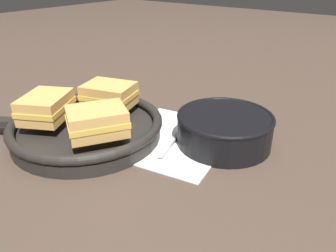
{
  "coord_description": "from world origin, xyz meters",
  "views": [
    {
      "loc": [
        -0.44,
        -0.34,
        0.31
      ],
      "look_at": [
        0.0,
        -0.01,
        0.03
      ],
      "focal_mm": 35.0,
      "sensor_mm": 36.0,
      "label": 1
    }
  ],
  "objects_px": {
    "spoon": "(183,129)",
    "soup_bowl": "(224,127)",
    "sandwich_near_left": "(97,121)",
    "skillet": "(86,128)",
    "sandwich_far_left": "(46,107)",
    "sandwich_near_right": "(109,95)"
  },
  "relations": [
    {
      "from": "spoon",
      "to": "sandwich_far_left",
      "type": "bearing_deg",
      "value": 116.86
    },
    {
      "from": "spoon",
      "to": "sandwich_far_left",
      "type": "distance_m",
      "value": 0.27
    },
    {
      "from": "sandwich_near_right",
      "to": "sandwich_far_left",
      "type": "xyz_separation_m",
      "value": [
        -0.12,
        0.05,
        0.0
      ]
    },
    {
      "from": "skillet",
      "to": "sandwich_near_right",
      "type": "height_order",
      "value": "sandwich_near_right"
    },
    {
      "from": "sandwich_near_left",
      "to": "sandwich_near_right",
      "type": "distance_m",
      "value": 0.13
    },
    {
      "from": "sandwich_near_left",
      "to": "sandwich_far_left",
      "type": "height_order",
      "value": "same"
    },
    {
      "from": "skillet",
      "to": "sandwich_near_left",
      "type": "relative_size",
      "value": 2.99
    },
    {
      "from": "skillet",
      "to": "sandwich_near_left",
      "type": "distance_m",
      "value": 0.09
    },
    {
      "from": "sandwich_near_left",
      "to": "sandwich_far_left",
      "type": "bearing_deg",
      "value": 96.91
    },
    {
      "from": "sandwich_far_left",
      "to": "sandwich_near_right",
      "type": "bearing_deg",
      "value": -23.09
    },
    {
      "from": "spoon",
      "to": "sandwich_near_left",
      "type": "height_order",
      "value": "sandwich_near_left"
    },
    {
      "from": "soup_bowl",
      "to": "sandwich_far_left",
      "type": "height_order",
      "value": "sandwich_far_left"
    },
    {
      "from": "skillet",
      "to": "sandwich_far_left",
      "type": "xyz_separation_m",
      "value": [
        -0.04,
        0.06,
        0.04
      ]
    },
    {
      "from": "sandwich_near_left",
      "to": "sandwich_far_left",
      "type": "xyz_separation_m",
      "value": [
        -0.02,
        0.12,
        0.0
      ]
    },
    {
      "from": "skillet",
      "to": "sandwich_near_left",
      "type": "bearing_deg",
      "value": -111.68
    },
    {
      "from": "spoon",
      "to": "soup_bowl",
      "type": "bearing_deg",
      "value": -100.18
    },
    {
      "from": "soup_bowl",
      "to": "skillet",
      "type": "bearing_deg",
      "value": 121.71
    },
    {
      "from": "sandwich_near_left",
      "to": "sandwich_near_right",
      "type": "height_order",
      "value": "same"
    },
    {
      "from": "sandwich_near_left",
      "to": "skillet",
      "type": "bearing_deg",
      "value": 68.32
    },
    {
      "from": "sandwich_far_left",
      "to": "spoon",
      "type": "bearing_deg",
      "value": -47.98
    },
    {
      "from": "spoon",
      "to": "sandwich_far_left",
      "type": "height_order",
      "value": "sandwich_far_left"
    },
    {
      "from": "spoon",
      "to": "sandwich_near_left",
      "type": "xyz_separation_m",
      "value": [
        -0.16,
        0.07,
        0.06
      ]
    }
  ]
}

